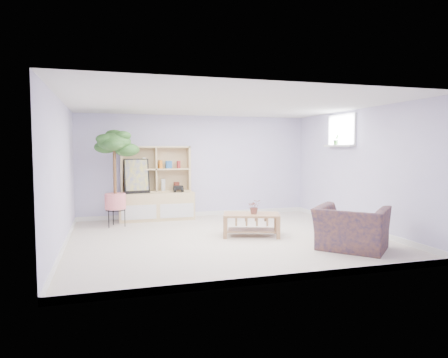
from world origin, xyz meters
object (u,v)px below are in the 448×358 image
object	(u,v)px
storage_unit	(156,183)
armchair	(352,225)
coffee_table	(251,225)
floor_tree	(115,178)

from	to	relation	value
storage_unit	armchair	xyz separation A→B (m)	(2.66, -3.61, -0.44)
storage_unit	armchair	world-z (taller)	storage_unit
storage_unit	coffee_table	size ratio (longest dim) A/B	1.64
storage_unit	floor_tree	world-z (taller)	floor_tree
floor_tree	coffee_table	bearing A→B (deg)	-34.22
floor_tree	armchair	bearing A→B (deg)	-40.26
floor_tree	storage_unit	bearing A→B (deg)	32.26
coffee_table	armchair	size ratio (longest dim) A/B	0.96
coffee_table	armchair	distance (m)	1.85
storage_unit	floor_tree	bearing A→B (deg)	-147.74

